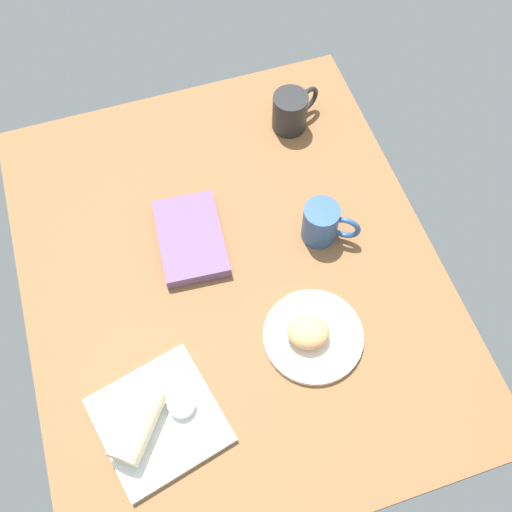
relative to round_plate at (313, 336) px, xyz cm
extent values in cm
cube|color=brown|center=(20.16, 11.62, -2.70)|extent=(110.00, 90.00, 4.00)
cylinder|color=silver|center=(0.00, 0.00, 0.00)|extent=(20.80, 20.80, 1.40)
ellipsoid|color=tan|center=(0.09, 1.34, 3.23)|extent=(10.01, 10.71, 5.05)
cube|color=white|center=(-7.01, 34.36, 0.10)|extent=(26.71, 26.71, 1.60)
cylinder|color=silver|center=(-6.06, 29.46, 2.06)|extent=(5.25, 5.25, 2.31)
cylinder|color=orange|center=(-6.06, 29.46, 2.91)|extent=(4.31, 4.31, 0.40)
cylinder|color=beige|center=(-7.78, 38.28, 4.09)|extent=(14.53, 13.21, 6.38)
cube|color=#6B4C7A|center=(30.03, 18.12, 0.86)|extent=(22.45, 15.78, 3.12)
cylinder|color=#262628|center=(55.12, -14.16, 4.32)|extent=(8.61, 8.61, 10.05)
cylinder|color=#B66E4A|center=(55.12, -14.16, 8.75)|extent=(7.06, 7.06, 0.40)
torus|color=#262628|center=(57.57, -19.60, 4.32)|extent=(4.07, 7.08, 7.23)
cylinder|color=#2D518C|center=(22.97, -9.90, 4.27)|extent=(7.96, 7.96, 9.93)
cylinder|color=#98624C|center=(22.97, -9.90, 8.63)|extent=(6.52, 6.52, 0.40)
torus|color=#2D518C|center=(19.82, -14.55, 4.27)|extent=(5.01, 6.60, 7.16)
camera|label=1|loc=(-39.09, 25.11, 117.86)|focal=42.44mm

